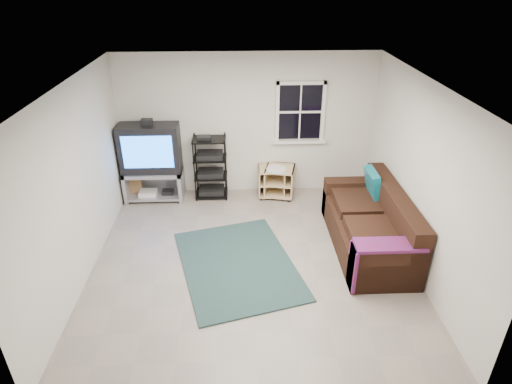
{
  "coord_description": "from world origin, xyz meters",
  "views": [
    {
      "loc": [
        -0.15,
        -5.09,
        3.87
      ],
      "look_at": [
        0.08,
        0.4,
        0.94
      ],
      "focal_mm": 30.0,
      "sensor_mm": 36.0,
      "label": 1
    }
  ],
  "objects_px": {
    "side_table_left": "(271,180)",
    "side_table_right": "(280,179)",
    "av_rack": "(211,171)",
    "tv_unit": "(151,156)",
    "sofa": "(371,227)"
  },
  "relations": [
    {
      "from": "side_table_right",
      "to": "sofa",
      "type": "height_order",
      "value": "sofa"
    },
    {
      "from": "tv_unit",
      "to": "side_table_right",
      "type": "relative_size",
      "value": 2.49
    },
    {
      "from": "av_rack",
      "to": "side_table_right",
      "type": "distance_m",
      "value": 1.29
    },
    {
      "from": "tv_unit",
      "to": "av_rack",
      "type": "relative_size",
      "value": 1.3
    },
    {
      "from": "tv_unit",
      "to": "side_table_left",
      "type": "distance_m",
      "value": 2.23
    },
    {
      "from": "side_table_right",
      "to": "sofa",
      "type": "xyz_separation_m",
      "value": [
        1.23,
        -1.74,
        0.02
      ]
    },
    {
      "from": "tv_unit",
      "to": "av_rack",
      "type": "xyz_separation_m",
      "value": [
        1.04,
        0.05,
        -0.33
      ]
    },
    {
      "from": "av_rack",
      "to": "tv_unit",
      "type": "bearing_deg",
      "value": -177.38
    },
    {
      "from": "tv_unit",
      "to": "sofa",
      "type": "bearing_deg",
      "value": -25.71
    },
    {
      "from": "side_table_right",
      "to": "av_rack",
      "type": "bearing_deg",
      "value": 179.24
    },
    {
      "from": "tv_unit",
      "to": "side_table_right",
      "type": "distance_m",
      "value": 2.38
    },
    {
      "from": "av_rack",
      "to": "side_table_left",
      "type": "bearing_deg",
      "value": 0.78
    },
    {
      "from": "side_table_left",
      "to": "side_table_right",
      "type": "height_order",
      "value": "side_table_right"
    },
    {
      "from": "side_table_left",
      "to": "sofa",
      "type": "xyz_separation_m",
      "value": [
        1.39,
        -1.77,
        0.06
      ]
    },
    {
      "from": "side_table_left",
      "to": "av_rack",
      "type": "bearing_deg",
      "value": -179.22
    }
  ]
}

